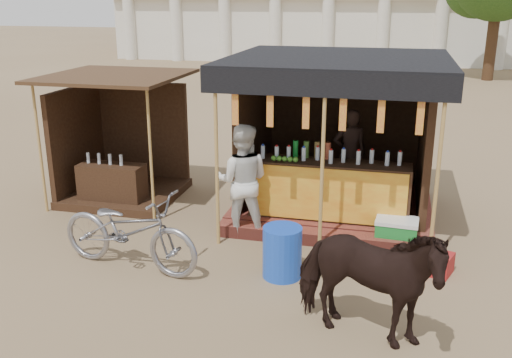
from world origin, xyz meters
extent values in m
plane|color=#846B4C|center=(0.00, 0.00, 0.00)|extent=(120.00, 120.00, 0.00)
cube|color=brown|center=(1.00, 3.50, 0.11)|extent=(3.40, 2.80, 0.22)
cube|color=brown|center=(1.00, 1.95, 0.10)|extent=(3.40, 0.35, 0.20)
cube|color=#392414|center=(1.00, 2.55, 0.69)|extent=(2.60, 0.55, 0.95)
cube|color=orange|center=(1.00, 2.27, 0.69)|extent=(2.50, 0.02, 0.88)
cube|color=#392414|center=(1.00, 4.75, 1.47)|extent=(3.00, 0.12, 2.50)
cube|color=#392414|center=(-0.50, 3.50, 1.47)|extent=(0.12, 2.50, 2.50)
cube|color=#392414|center=(2.50, 3.50, 1.47)|extent=(0.12, 2.50, 2.50)
cube|color=black|center=(1.00, 3.30, 2.75)|extent=(3.60, 3.60, 0.06)
cube|color=black|center=(1.00, 1.52, 2.57)|extent=(3.60, 0.06, 0.36)
cylinder|color=tan|center=(-0.60, 1.55, 1.38)|extent=(0.06, 0.06, 2.75)
cylinder|color=tan|center=(1.00, 1.55, 1.38)|extent=(0.06, 0.06, 2.75)
cylinder|color=tan|center=(2.60, 1.55, 1.38)|extent=(0.06, 0.06, 2.75)
cube|color=red|center=(-0.30, 1.55, 2.20)|extent=(0.10, 0.02, 0.55)
cube|color=red|center=(0.22, 1.55, 2.20)|extent=(0.10, 0.02, 0.55)
cube|color=red|center=(0.74, 1.55, 2.20)|extent=(0.10, 0.02, 0.55)
cube|color=red|center=(1.26, 1.55, 2.20)|extent=(0.10, 0.02, 0.55)
cube|color=red|center=(1.78, 1.55, 2.20)|extent=(0.10, 0.02, 0.55)
cube|color=red|center=(2.30, 1.55, 2.20)|extent=(0.10, 0.02, 0.55)
imported|color=black|center=(1.23, 3.60, 1.04)|extent=(0.67, 0.53, 1.64)
cube|color=#392414|center=(-3.00, 3.20, 0.07)|extent=(2.00, 2.00, 0.15)
cube|color=#392414|center=(-3.00, 4.15, 1.05)|extent=(1.90, 0.10, 2.10)
cube|color=#392414|center=(-3.95, 3.20, 1.05)|extent=(0.10, 1.90, 2.10)
cube|color=#472D19|center=(-3.00, 3.10, 2.35)|extent=(2.40, 2.40, 0.06)
cylinder|color=tan|center=(-4.05, 2.15, 1.18)|extent=(0.05, 0.05, 2.35)
cylinder|color=tan|center=(-1.95, 2.15, 1.18)|extent=(0.05, 0.05, 2.35)
cube|color=#392414|center=(-3.00, 2.70, 0.40)|extent=(1.20, 0.50, 0.80)
imported|color=black|center=(1.79, -0.58, 0.74)|extent=(1.91, 1.22, 1.49)
imported|color=gray|center=(-1.56, 0.44, 0.58)|extent=(2.30, 1.11, 1.16)
imported|color=silver|center=(-0.33, 2.00, 0.92)|extent=(0.98, 0.81, 1.84)
cylinder|color=blue|center=(0.59, 0.71, 0.36)|extent=(0.65, 0.65, 0.73)
cube|color=maroon|center=(2.69, 1.32, 0.15)|extent=(0.51, 0.50, 0.30)
cube|color=#1C7F2F|center=(2.12, 2.09, 0.20)|extent=(0.65, 0.46, 0.40)
cube|color=white|center=(2.12, 2.09, 0.43)|extent=(0.67, 0.48, 0.06)
cylinder|color=silver|center=(-14.00, 26.40, 1.80)|extent=(0.70, 0.70, 3.60)
cylinder|color=silver|center=(-11.00, 26.40, 1.80)|extent=(0.70, 0.70, 3.60)
cylinder|color=silver|center=(-8.00, 26.40, 1.80)|extent=(0.70, 0.70, 3.60)
cylinder|color=silver|center=(-5.00, 26.40, 1.80)|extent=(0.70, 0.70, 3.60)
cylinder|color=silver|center=(-2.00, 26.40, 1.80)|extent=(0.70, 0.70, 3.60)
cylinder|color=silver|center=(1.00, 26.40, 1.80)|extent=(0.70, 0.70, 3.60)
cylinder|color=silver|center=(4.00, 26.40, 1.80)|extent=(0.70, 0.70, 3.60)
cylinder|color=silver|center=(7.00, 26.40, 1.80)|extent=(0.70, 0.70, 3.60)
cylinder|color=#382314|center=(6.00, 22.00, 2.00)|extent=(0.50, 0.50, 4.00)
camera|label=1|loc=(1.96, -6.34, 3.74)|focal=40.00mm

